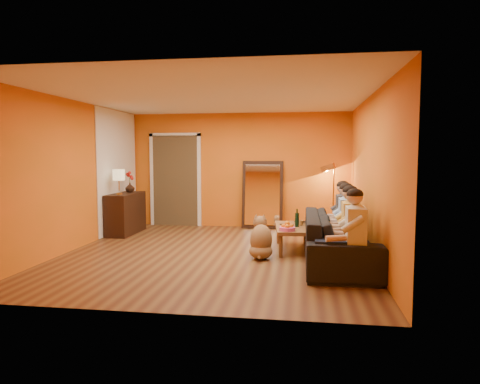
# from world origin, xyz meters

# --- Properties ---
(room_shell) EXTENTS (5.00, 5.50, 2.60)m
(room_shell) POSITION_xyz_m (0.00, 0.37, 1.30)
(room_shell) COLOR brown
(room_shell) RESTS_ON ground
(white_accent) EXTENTS (0.02, 1.90, 2.58)m
(white_accent) POSITION_xyz_m (-2.48, 1.75, 1.30)
(white_accent) COLOR white
(white_accent) RESTS_ON wall_left
(doorway_recess) EXTENTS (1.06, 0.30, 2.10)m
(doorway_recess) POSITION_xyz_m (-1.50, 2.83, 1.05)
(doorway_recess) COLOR #3F2D19
(doorway_recess) RESTS_ON floor
(door_jamb_left) EXTENTS (0.08, 0.06, 2.20)m
(door_jamb_left) POSITION_xyz_m (-2.07, 2.71, 1.05)
(door_jamb_left) COLOR white
(door_jamb_left) RESTS_ON wall_back
(door_jamb_right) EXTENTS (0.08, 0.06, 2.20)m
(door_jamb_right) POSITION_xyz_m (-0.93, 2.71, 1.05)
(door_jamb_right) COLOR white
(door_jamb_right) RESTS_ON wall_back
(door_header) EXTENTS (1.22, 0.06, 0.08)m
(door_header) POSITION_xyz_m (-1.50, 2.71, 2.12)
(door_header) COLOR white
(door_header) RESTS_ON wall_back
(mirror_frame) EXTENTS (0.92, 0.27, 1.51)m
(mirror_frame) POSITION_xyz_m (0.55, 2.63, 0.76)
(mirror_frame) COLOR black
(mirror_frame) RESTS_ON floor
(mirror_glass) EXTENTS (0.78, 0.21, 1.35)m
(mirror_glass) POSITION_xyz_m (0.55, 2.59, 0.76)
(mirror_glass) COLOR white
(mirror_glass) RESTS_ON mirror_frame
(sideboard) EXTENTS (0.44, 1.18, 0.85)m
(sideboard) POSITION_xyz_m (-2.24, 1.55, 0.42)
(sideboard) COLOR black
(sideboard) RESTS_ON floor
(table_lamp) EXTENTS (0.24, 0.24, 0.51)m
(table_lamp) POSITION_xyz_m (-2.24, 1.25, 1.10)
(table_lamp) COLOR beige
(table_lamp) RESTS_ON sideboard
(sofa) EXTENTS (2.56, 1.00, 0.75)m
(sofa) POSITION_xyz_m (2.00, -0.30, 0.37)
(sofa) COLOR black
(sofa) RESTS_ON floor
(coffee_table) EXTENTS (0.73, 1.27, 0.42)m
(coffee_table) POSITION_xyz_m (1.30, 0.45, 0.21)
(coffee_table) COLOR brown
(coffee_table) RESTS_ON floor
(floor_lamp) EXTENTS (0.36, 0.32, 1.44)m
(floor_lamp) POSITION_xyz_m (2.10, 2.35, 0.72)
(floor_lamp) COLOR #BF8238
(floor_lamp) RESTS_ON floor
(dog) EXTENTS (0.55, 0.68, 0.69)m
(dog) POSITION_xyz_m (0.80, -0.19, 0.35)
(dog) COLOR olive
(dog) RESTS_ON floor
(person_far_left) EXTENTS (0.70, 0.44, 1.22)m
(person_far_left) POSITION_xyz_m (2.13, -1.30, 0.61)
(person_far_left) COLOR beige
(person_far_left) RESTS_ON sofa
(person_mid_left) EXTENTS (0.70, 0.44, 1.22)m
(person_mid_left) POSITION_xyz_m (2.13, -0.75, 0.61)
(person_mid_left) COLOR gold
(person_mid_left) RESTS_ON sofa
(person_mid_right) EXTENTS (0.70, 0.44, 1.22)m
(person_mid_right) POSITION_xyz_m (2.13, -0.20, 0.61)
(person_mid_right) COLOR #97B8EA
(person_mid_right) RESTS_ON sofa
(person_far_right) EXTENTS (0.70, 0.44, 1.22)m
(person_far_right) POSITION_xyz_m (2.13, 0.35, 0.61)
(person_far_right) COLOR #35353A
(person_far_right) RESTS_ON sofa
(fruit_bowl) EXTENTS (0.26, 0.26, 0.16)m
(fruit_bowl) POSITION_xyz_m (1.20, 0.00, 0.50)
(fruit_bowl) COLOR #ED539D
(fruit_bowl) RESTS_ON coffee_table
(wine_bottle) EXTENTS (0.07, 0.07, 0.31)m
(wine_bottle) POSITION_xyz_m (1.35, 0.40, 0.58)
(wine_bottle) COLOR black
(wine_bottle) RESTS_ON coffee_table
(tumbler) EXTENTS (0.12, 0.12, 0.09)m
(tumbler) POSITION_xyz_m (1.42, 0.57, 0.46)
(tumbler) COLOR #B27F3F
(tumbler) RESTS_ON coffee_table
(laptop) EXTENTS (0.39, 0.28, 0.03)m
(laptop) POSITION_xyz_m (1.48, 0.80, 0.43)
(laptop) COLOR black
(laptop) RESTS_ON coffee_table
(book_lower) EXTENTS (0.21, 0.26, 0.02)m
(book_lower) POSITION_xyz_m (1.12, 0.25, 0.43)
(book_lower) COLOR black
(book_lower) RESTS_ON coffee_table
(book_mid) EXTENTS (0.20, 0.25, 0.02)m
(book_mid) POSITION_xyz_m (1.13, 0.26, 0.45)
(book_mid) COLOR red
(book_mid) RESTS_ON book_lower
(book_upper) EXTENTS (0.25, 0.26, 0.02)m
(book_upper) POSITION_xyz_m (1.12, 0.24, 0.47)
(book_upper) COLOR black
(book_upper) RESTS_ON book_mid
(vase) EXTENTS (0.20, 0.20, 0.21)m
(vase) POSITION_xyz_m (-2.24, 1.80, 0.95)
(vase) COLOR black
(vase) RESTS_ON sideboard
(flowers) EXTENTS (0.17, 0.17, 0.45)m
(flowers) POSITION_xyz_m (-2.24, 1.80, 1.19)
(flowers) COLOR red
(flowers) RESTS_ON vase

